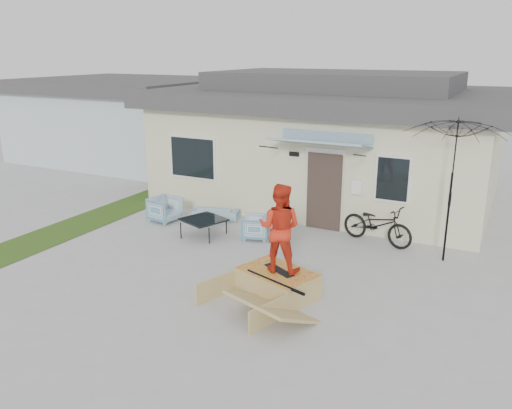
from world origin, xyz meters
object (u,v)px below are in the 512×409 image
at_px(coffee_table, 204,227).
at_px(skate_ramp, 277,283).
at_px(armchair_left, 165,208).
at_px(skateboard, 279,270).
at_px(bicycle, 378,220).
at_px(skater, 280,226).
at_px(armchair_right, 255,226).
at_px(patio_umbrella, 451,188).
at_px(loveseat, 216,210).

bearing_deg(coffee_table, skate_ramp, -35.28).
xyz_separation_m(armchair_left, skateboard, (4.84, -2.75, 0.13)).
bearing_deg(bicycle, coffee_table, 125.03).
bearing_deg(skater, armchair_right, -61.99).
xyz_separation_m(coffee_table, skater, (3.17, -2.19, 1.19)).
distance_m(armchair_left, patio_umbrella, 7.68).
height_order(bicycle, skate_ramp, bicycle).
distance_m(armchair_left, skateboard, 5.57).
distance_m(loveseat, skater, 5.27).
bearing_deg(coffee_table, armchair_right, 19.52).
bearing_deg(skate_ramp, skateboard, 90.00).
distance_m(loveseat, skate_ramp, 5.16).
relative_size(loveseat, armchair_right, 1.95).
relative_size(bicycle, skater, 1.08).
height_order(skate_ramp, skater, skater).
bearing_deg(patio_umbrella, skate_ramp, -128.99).
height_order(loveseat, armchair_left, armchair_left).
bearing_deg(patio_umbrella, armchair_right, -171.75).
height_order(armchair_right, coffee_table, armchair_right).
distance_m(bicycle, skateboard, 3.88).
height_order(armchair_left, skater, skater).
relative_size(loveseat, skateboard, 1.67).
distance_m(bicycle, skater, 3.97).
distance_m(skate_ramp, skater, 1.18).
distance_m(armchair_left, skate_ramp, 5.58).
bearing_deg(skateboard, armchair_left, -179.97).
bearing_deg(bicycle, loveseat, 106.35).
bearing_deg(skateboard, skater, 0.00).
height_order(skate_ramp, skateboard, skateboard).
distance_m(coffee_table, bicycle, 4.48).
bearing_deg(loveseat, skate_ramp, 119.32).
relative_size(armchair_right, skater, 0.38).
relative_size(armchair_right, bicycle, 0.35).
xyz_separation_m(armchair_left, skate_ramp, (4.83, -2.80, -0.14)).
relative_size(bicycle, patio_umbrella, 0.83).
xyz_separation_m(patio_umbrella, skate_ramp, (-2.72, -3.35, -1.50)).
distance_m(armchair_right, coffee_table, 1.37).
height_order(patio_umbrella, skateboard, patio_umbrella).
bearing_deg(skateboard, bicycle, 104.55).
xyz_separation_m(loveseat, armchair_right, (1.78, -0.96, 0.08)).
distance_m(loveseat, coffee_table, 1.50).
distance_m(patio_umbrella, skater, 4.28).
height_order(armchair_right, skate_ramp, armchair_right).
bearing_deg(armchair_left, skateboard, -111.29).
height_order(coffee_table, skater, skater).
bearing_deg(skateboard, patio_umbrella, 80.43).
height_order(coffee_table, skateboard, skateboard).
relative_size(armchair_right, coffee_table, 0.70).
xyz_separation_m(bicycle, patio_umbrella, (1.69, -0.44, 1.14)).
xyz_separation_m(coffee_table, skate_ramp, (3.16, -2.23, 0.01)).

